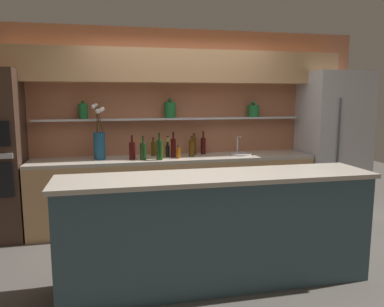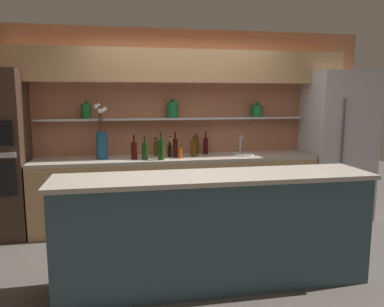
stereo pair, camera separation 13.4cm
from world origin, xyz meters
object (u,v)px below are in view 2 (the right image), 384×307
bottle_wine_2 (134,150)px  bottle_oil_10 (156,148)px  bottle_wine_5 (175,147)px  bottle_sauce_11 (170,150)px  bottle_wine_6 (145,151)px  bottle_spirit_4 (194,148)px  bottle_wine_9 (206,145)px  flower_vase (102,142)px  bottle_wine_1 (161,149)px  bottle_spirit_3 (170,147)px  refrigerator (337,145)px  sink_fixture (243,153)px  bottle_oil_8 (163,151)px  bottle_spirit_7 (196,145)px  bottle_sauce_0 (180,153)px

bottle_wine_2 → bottle_oil_10: bottle_wine_2 is taller
bottle_wine_5 → bottle_sauce_11: bottle_wine_5 is taller
bottle_wine_6 → bottle_wine_5: bearing=15.5°
bottle_spirit_4 → bottle_wine_6: bearing=-168.0°
bottle_wine_9 → bottle_oil_10: (-0.69, 0.01, -0.02)m
flower_vase → bottle_wine_1: (0.73, -0.21, -0.09)m
bottle_spirit_3 → bottle_wine_5: bottle_wine_5 is taller
refrigerator → bottle_wine_1: (-2.50, -0.15, 0.03)m
sink_fixture → bottle_sauce_11: sink_fixture is taller
bottle_spirit_3 → bottle_oil_10: bearing=173.7°
flower_vase → bottle_wine_2: flower_vase is taller
bottle_wine_1 → bottle_spirit_3: size_ratio=1.31×
bottle_wine_1 → bottle_wine_9: (0.65, 0.35, -0.01)m
bottle_spirit_4 → bottle_oil_8: (-0.41, -0.04, -0.03)m
refrigerator → sink_fixture: (-1.37, 0.05, -0.08)m
bottle_spirit_4 → bottle_oil_10: (-0.49, 0.17, -0.01)m
flower_vase → bottle_oil_8: 0.79m
flower_vase → bottle_spirit_7: flower_vase is taller
bottle_wine_2 → bottle_wine_6: size_ratio=1.02×
flower_vase → bottle_wine_2: 0.43m
bottle_sauce_0 → bottle_wine_1: size_ratio=0.49×
bottle_spirit_3 → bottle_spirit_7: bottle_spirit_7 is taller
bottle_wine_5 → bottle_wine_9: size_ratio=1.05×
refrigerator → bottle_wine_6: 2.70m
sink_fixture → bottle_oil_8: sink_fixture is taller
bottle_oil_8 → bottle_spirit_4: bearing=6.1°
bottle_spirit_3 → bottle_oil_10: size_ratio=1.07×
bottle_wine_6 → refrigerator: bearing=2.0°
flower_vase → bottle_sauce_11: flower_vase is taller
flower_vase → bottle_sauce_0: flower_vase is taller
bottle_wine_6 → bottle_wine_9: 0.90m
bottle_wine_2 → sink_fixture: bearing=3.3°
bottle_sauce_0 → bottle_wine_5: (-0.05, 0.10, 0.06)m
bottle_sauce_0 → bottle_spirit_7: bottle_spirit_7 is taller
bottle_spirit_7 → bottle_oil_10: size_ratio=1.19×
sink_fixture → bottle_wine_6: 1.34m
sink_fixture → bottle_oil_8: (-1.09, -0.05, 0.06)m
flower_vase → bottle_wine_2: (0.40, -0.10, -0.11)m
bottle_spirit_4 → bottle_oil_8: size_ratio=1.26×
bottle_wine_1 → bottle_sauce_11: bearing=57.5°
bottle_wine_1 → bottle_wine_6: size_ratio=1.12×
bottle_oil_8 → bottle_oil_10: bearing=109.9°
bottle_wine_9 → bottle_spirit_3: bearing=-178.8°
bottle_sauce_0 → bottle_oil_10: bottle_oil_10 is taller
bottle_oil_8 → bottle_oil_10: bottle_oil_10 is taller
sink_fixture → bottle_wine_1: 1.15m
bottle_spirit_3 → bottle_oil_10: 0.20m
refrigerator → bottle_spirit_7: size_ratio=7.09×
refrigerator → bottle_wine_5: bearing=179.6°
refrigerator → bottle_wine_9: (-1.85, 0.21, 0.02)m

